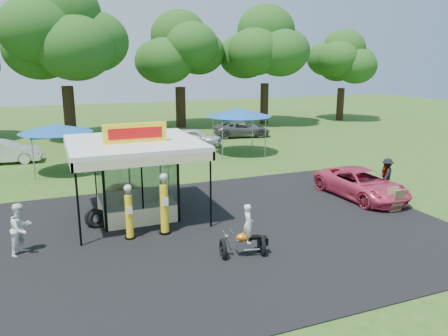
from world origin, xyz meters
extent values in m
plane|color=#275219|center=(0.00, 0.00, 0.00)|extent=(120.00, 120.00, 0.00)
cube|color=black|center=(0.00, 2.00, 0.02)|extent=(20.00, 14.00, 0.04)
cube|color=white|center=(-2.00, 5.00, 0.03)|extent=(3.00, 3.00, 0.06)
cube|color=white|center=(-2.00, 5.00, 3.29)|extent=(5.40, 5.40, 0.18)
cube|color=yellow|center=(-2.00, 4.50, 3.78)|extent=(2.60, 0.25, 0.80)
cube|color=red|center=(-2.00, 4.37, 3.78)|extent=(2.21, 0.02, 0.45)
cylinder|color=black|center=(-4.55, 2.45, 1.60)|extent=(0.08, 0.08, 3.20)
cylinder|color=black|center=(0.55, 2.45, 1.60)|extent=(0.08, 0.08, 3.20)
cylinder|color=black|center=(-2.75, 2.48, 0.05)|extent=(0.41, 0.41, 0.09)
cylinder|color=yellow|center=(-2.75, 2.48, 0.93)|extent=(0.28, 0.28, 1.67)
cylinder|color=silver|center=(-2.75, 2.48, 1.86)|extent=(0.19, 0.19, 0.19)
sphere|color=white|center=(-2.75, 2.48, 2.04)|extent=(0.30, 0.30, 0.30)
cube|color=white|center=(-2.75, 2.31, 1.21)|extent=(0.20, 0.02, 0.28)
cylinder|color=black|center=(-1.38, 2.47, 0.05)|extent=(0.47, 0.47, 0.11)
cylinder|color=yellow|center=(-1.38, 2.47, 1.07)|extent=(0.32, 0.32, 1.93)
cylinder|color=silver|center=(-1.38, 2.47, 2.14)|extent=(0.21, 0.21, 0.21)
sphere|color=white|center=(-1.38, 2.47, 2.36)|extent=(0.34, 0.34, 0.34)
cube|color=white|center=(-1.38, 2.27, 1.39)|extent=(0.24, 0.02, 0.32)
torus|color=black|center=(-0.06, -0.41, 0.32)|extent=(0.28, 0.79, 0.78)
torus|color=black|center=(1.31, -0.65, 0.32)|extent=(0.28, 0.79, 0.78)
cube|color=silver|center=(0.67, -0.54, 0.46)|extent=(0.55, 0.34, 0.28)
ellipsoid|color=orange|center=(0.67, -0.54, 0.72)|extent=(0.59, 0.33, 0.28)
cube|color=black|center=(0.99, -0.59, 0.67)|extent=(0.54, 0.33, 0.09)
cube|color=black|center=(1.34, -0.65, 0.51)|extent=(0.37, 0.37, 0.26)
cylinder|color=silver|center=(0.08, -0.43, 0.65)|extent=(0.41, 0.13, 0.83)
cylinder|color=silver|center=(0.22, -0.46, 0.97)|extent=(0.14, 0.56, 0.05)
sphere|color=silver|center=(0.06, -0.43, 0.79)|extent=(0.15, 0.15, 0.15)
imported|color=white|center=(0.81, -0.56, 1.21)|extent=(0.42, 0.56, 1.39)
torus|color=black|center=(-3.75, 4.12, 0.39)|extent=(0.80, 0.40, 0.81)
torus|color=black|center=(-3.88, 4.28, 0.39)|extent=(0.83, 0.50, 0.81)
cube|color=#593819|center=(8.93, 0.93, 0.57)|extent=(0.63, 0.29, 1.13)
cube|color=#593819|center=(8.93, 1.21, 0.57)|extent=(0.63, 0.29, 1.13)
imported|color=yellow|center=(-2.00, 7.20, 0.48)|extent=(2.82, 1.13, 0.96)
imported|color=#D3395A|center=(8.90, 3.41, 0.72)|extent=(2.62, 5.30, 1.44)
imported|color=white|center=(-6.50, 2.57, 0.94)|extent=(1.13, 1.15, 1.87)
imported|color=black|center=(11.12, 4.11, 0.85)|extent=(1.25, 1.17, 1.69)
imported|color=gray|center=(11.14, 4.24, 0.82)|extent=(1.04, 0.72, 1.63)
imported|color=silver|center=(-8.21, 18.55, 0.77)|extent=(4.82, 2.08, 1.54)
imported|color=#AA250D|center=(-1.95, 20.60, 0.66)|extent=(4.74, 2.40, 1.32)
imported|color=silver|center=(5.44, 19.40, 0.73)|extent=(4.63, 3.49, 1.47)
imported|color=#4D4C4E|center=(10.88, 22.21, 0.70)|extent=(5.37, 3.20, 1.40)
cylinder|color=gray|center=(-6.30, 15.85, 1.19)|extent=(0.06, 0.06, 2.38)
cylinder|color=gray|center=(-3.52, 15.85, 1.19)|extent=(0.06, 0.06, 2.38)
cylinder|color=gray|center=(-6.30, 13.07, 1.19)|extent=(0.06, 0.06, 2.38)
cylinder|color=gray|center=(-3.52, 13.07, 1.19)|extent=(0.06, 0.06, 2.38)
cube|color=#1950A5|center=(-4.91, 14.46, 2.44)|extent=(2.98, 2.98, 0.12)
cone|color=#1950A5|center=(-4.91, 14.46, 2.75)|extent=(4.29, 4.29, 0.50)
cylinder|color=gray|center=(6.00, 17.10, 1.33)|extent=(0.07, 0.07, 2.65)
cylinder|color=gray|center=(9.12, 17.10, 1.33)|extent=(0.07, 0.07, 2.65)
cylinder|color=gray|center=(6.00, 13.98, 1.33)|extent=(0.07, 0.07, 2.65)
cylinder|color=gray|center=(9.12, 13.98, 1.33)|extent=(0.07, 0.07, 2.65)
cube|color=#1950A5|center=(7.56, 15.54, 2.72)|extent=(3.32, 3.32, 0.13)
cone|color=#1950A5|center=(7.56, 15.54, 3.06)|extent=(4.78, 4.78, 0.55)
cylinder|color=black|center=(-3.51, 26.73, 2.30)|extent=(0.99, 0.99, 4.60)
ellipsoid|color=#1B4F16|center=(-3.51, 26.73, 8.28)|extent=(11.04, 11.04, 9.46)
cylinder|color=black|center=(7.54, 30.22, 2.05)|extent=(1.02, 1.02, 4.10)
ellipsoid|color=#1B4F16|center=(7.54, 30.22, 7.28)|extent=(9.56, 9.56, 8.19)
cylinder|color=black|center=(16.55, 28.95, 2.18)|extent=(0.87, 0.87, 4.36)
ellipsoid|color=#1B4F16|center=(16.55, 28.95, 7.76)|extent=(10.18, 10.18, 8.73)
cylinder|color=black|center=(26.33, 28.75, 1.83)|extent=(0.82, 0.82, 3.65)
ellipsoid|color=#1B4F16|center=(26.33, 28.75, 6.40)|extent=(8.25, 8.25, 7.07)
camera|label=1|loc=(-5.27, -13.38, 6.64)|focal=35.00mm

